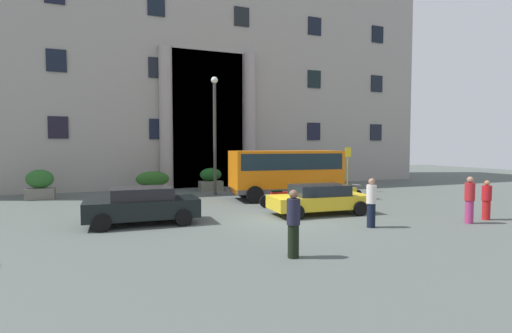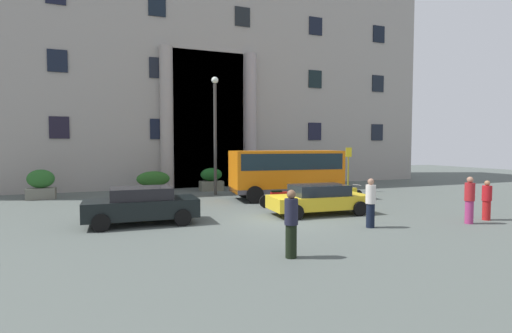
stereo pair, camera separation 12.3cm
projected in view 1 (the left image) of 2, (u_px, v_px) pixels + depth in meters
The scene contains 18 objects.
ground_plane at pixel (279, 222), 15.23m from camera, with size 80.00×64.00×0.12m, color #505854.
office_building_facade at pixel (188, 67), 30.95m from camera, with size 37.63×9.70×18.57m.
orange_minibus at pixel (286, 170), 21.33m from camera, with size 6.24×3.11×2.68m.
bus_stop_sign at pixel (348, 165), 24.73m from camera, with size 0.44×0.08×2.85m.
hedge_planter_entrance_right at pixel (318, 176), 27.66m from camera, with size 1.85×0.87×1.63m.
hedge_planter_far_east at pixel (40, 185), 21.13m from camera, with size 1.45×0.79×1.65m.
hedge_planter_far_west at pixel (153, 183), 23.60m from camera, with size 2.09×0.78×1.39m.
hedge_planter_west at pixel (211, 180), 25.28m from camera, with size 1.49×0.88×1.49m.
parked_compact_extra at pixel (319, 199), 16.60m from camera, with size 4.39×2.15×1.29m.
parked_sedan_second at pixel (142, 205), 14.49m from camera, with size 4.16×2.05×1.39m.
motorcycle_near_kerb at pixel (279, 198), 18.47m from camera, with size 2.02×0.55×0.89m.
scooter_by_planter at pixel (108, 207), 15.68m from camera, with size 2.06×0.55×0.89m.
motorcycle_far_end at pixel (349, 194), 20.10m from camera, with size 1.91×0.75×0.89m.
pedestrian_woman_dark_dress at pixel (487, 200), 15.35m from camera, with size 0.36×0.36×1.58m.
pedestrian_child_trailing at pixel (293, 223), 10.13m from camera, with size 0.36×0.36×1.81m.
pedestrian_woman_with_bag at pixel (371, 203), 13.89m from camera, with size 0.36×0.36×1.79m.
pedestrian_man_red_shirt at pixel (470, 200), 14.62m from camera, with size 0.36×0.36×1.79m.
lamppost_plaza_centre at pixel (215, 126), 22.87m from camera, with size 0.40×0.40×7.04m.
Camera 1 is at (-6.40, -13.69, 2.97)m, focal length 26.98 mm.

